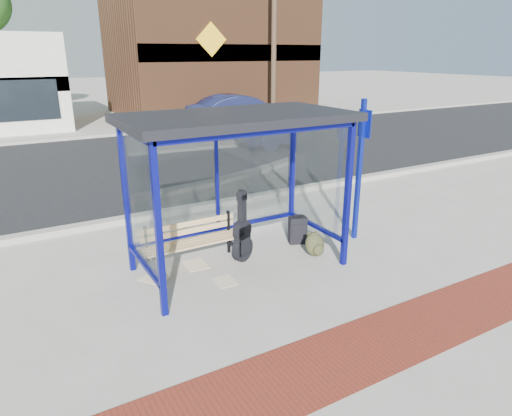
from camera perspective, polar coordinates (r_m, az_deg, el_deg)
ground at (r=7.34m, az=-2.10°, el=-7.33°), size 120.00×120.00×0.00m
brick_paver_strip at (r=5.50m, az=11.35°, el=-17.60°), size 60.00×1.00×0.01m
curb_near at (r=9.78m, az=-10.10°, el=-0.38°), size 60.00×0.25×0.12m
street_asphalt at (r=14.53m, az=-17.13°, el=5.19°), size 60.00×10.00×0.00m
curb_far at (r=19.44m, az=-20.74°, el=8.29°), size 60.00×0.25×0.12m
far_sidewalk at (r=21.30m, az=-21.63°, el=8.87°), size 60.00×4.00×0.01m
bus_shelter at (r=6.75m, az=-2.60°, el=8.89°), size 3.30×1.80×2.42m
storefront_brown at (r=26.72m, az=-5.84°, el=18.75°), size 10.00×7.08×6.40m
tree_right at (r=31.96m, az=-0.83°, el=22.89°), size 3.60×3.60×7.03m
utility_pole_east at (r=22.71m, az=2.27°, el=21.10°), size 1.60×0.24×8.00m
bench at (r=7.31m, az=-7.99°, el=-3.95°), size 1.59×0.40×0.75m
guitar_bag at (r=7.37m, az=-1.73°, el=-3.65°), size 0.43×0.27×1.14m
suitcase at (r=8.14m, az=5.23°, el=-2.77°), size 0.36×0.29×0.54m
backpack at (r=7.70m, az=7.41°, el=-4.61°), size 0.36×0.34×0.40m
sign_post at (r=8.20m, az=12.87°, el=5.52°), size 0.10×0.31×2.51m
newspaper_a at (r=7.14m, az=-12.55°, el=-8.59°), size 0.48×0.50×0.01m
newspaper_b at (r=6.90m, az=-3.86°, el=-9.16°), size 0.30×0.37×0.01m
newspaper_c at (r=7.45m, az=-7.53°, el=-7.06°), size 0.34×0.43×0.01m
parked_car at (r=20.39m, az=-1.95°, el=11.91°), size 4.62×1.70×1.51m
fire_hydrant at (r=23.86m, az=3.54°, el=12.08°), size 0.34×0.23×0.76m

